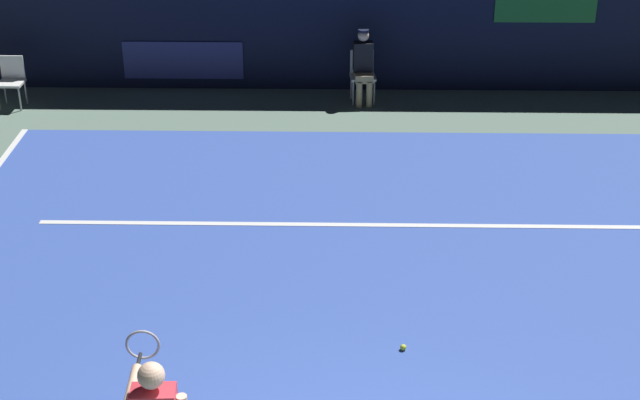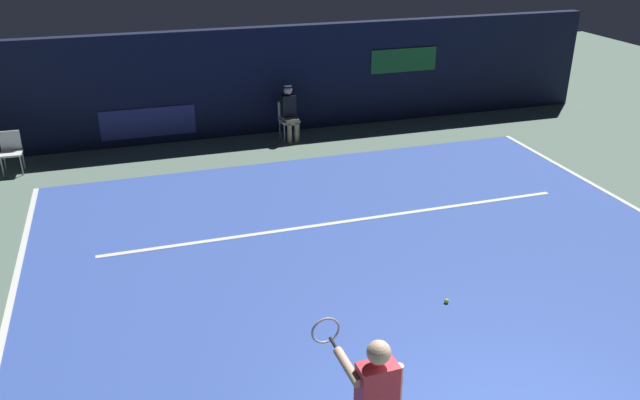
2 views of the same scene
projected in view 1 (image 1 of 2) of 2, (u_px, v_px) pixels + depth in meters
The scene contains 7 objects.
ground_plane at pixel (353, 295), 11.68m from camera, with size 34.02×34.02×0.00m, color slate.
court_surface at pixel (353, 295), 11.68m from camera, with size 10.96×10.07×0.01m, color #3856B2.
line_service at pixel (352, 225), 13.25m from camera, with size 8.55×0.10×0.01m, color white.
back_wall at pixel (349, 19), 17.58m from camera, with size 17.39×0.33×2.60m.
line_judge_on_chair at pixel (363, 65), 17.15m from camera, with size 0.47×0.56×1.32m.
courtside_chair_far at pixel (11, 79), 17.08m from camera, with size 0.45×0.42×0.88m.
tennis_ball at pixel (403, 347), 10.65m from camera, with size 0.07×0.07×0.07m, color #CCE033.
Camera 1 is at (-0.22, -5.89, 6.28)m, focal length 54.65 mm.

